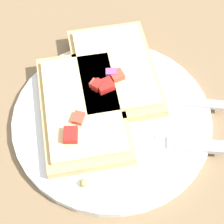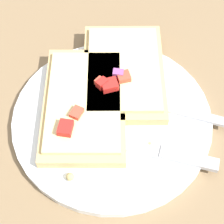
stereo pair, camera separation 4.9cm
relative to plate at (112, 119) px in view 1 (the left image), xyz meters
The scene contains 7 objects.
ground_plane 0.01m from the plate, ahead, with size 4.00×4.00×0.00m, color #7F6647.
plate is the anchor object (origin of this frame).
fork 0.04m from the plate, 34.10° to the left, with size 0.21×0.11×0.01m.
knife 0.07m from the plate, 50.54° to the right, with size 0.18×0.08×0.01m.
pizza_slice_main 0.04m from the plate, 152.76° to the left, with size 0.12×0.19×0.03m.
pizza_slice_corner 0.07m from the plate, 71.26° to the left, with size 0.13×0.18×0.03m.
crumb_scatter 0.03m from the plate, 126.30° to the right, with size 0.11×0.15×0.01m.
Camera 1 is at (-0.07, -0.26, 0.43)m, focal length 60.00 mm.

